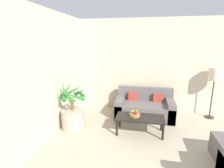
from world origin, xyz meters
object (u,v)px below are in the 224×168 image
Objects in this scene: floor_lamp at (215,76)px; coffee_table at (140,119)px; apple_red at (136,113)px; orange_fruit at (136,111)px; apple_green at (132,111)px; sofa_loveseat at (144,107)px; potted_palm at (73,114)px; fruit_bowl at (135,115)px.

coffee_table is (-1.86, -1.21, -0.82)m from floor_lamp.
apple_red is 1.07× the size of orange_fruit.
apple_green is at bearing 146.33° from apple_red.
coffee_table is at bearing -95.45° from sofa_loveseat.
orange_fruit is (-1.95, -1.12, -0.67)m from floor_lamp.
apple_red is (1.47, 0.08, 0.12)m from potted_palm.
sofa_loveseat is 1.44× the size of coffee_table.
floor_lamp is at bearing 29.87° from orange_fruit.
potted_palm is 1.06× the size of coffee_table.
fruit_bowl is (-0.12, 0.02, 0.08)m from coffee_table.
fruit_bowl reaches higher than coffee_table.
floor_lamp is 2.35m from orange_fruit.
fruit_bowl is at bearing -26.96° from apple_green.
coffee_table is at bearing -146.94° from floor_lamp.
apple_green reaches higher than coffee_table.
potted_palm is 1.48m from apple_red.
orange_fruit is (0.03, 0.07, 0.07)m from fruit_bowl.
potted_palm is 1.46m from fruit_bowl.
apple_red is 0.09m from apple_green.
coffee_table is at bearing -15.81° from apple_green.
floor_lamp reaches higher than fruit_bowl.
orange_fruit is (0.08, 0.04, -0.00)m from apple_green.
coffee_table is 4.40× the size of fruit_bowl.
potted_palm reaches higher than sofa_loveseat.
apple_red is (0.02, -0.02, 0.07)m from fruit_bowl.
floor_lamp is 2.40m from apple_red.
apple_red is at bearing -48.07° from fruit_bowl.
floor_lamp reaches higher than apple_green.
sofa_loveseat reaches higher than fruit_bowl.
sofa_loveseat reaches higher than apple_red.
potted_palm is 1.58m from coffee_table.
fruit_bowl is 0.10m from orange_fruit.
apple_green is 1.12× the size of orange_fruit.
sofa_loveseat reaches higher than apple_green.
coffee_table is at bearing -0.82° from apple_red.
potted_palm is at bearing -159.45° from floor_lamp.
orange_fruit is at bearing -101.99° from sofa_loveseat.
fruit_bowl is 0.09m from apple_green.
fruit_bowl is 0.07m from apple_red.
fruit_bowl is at bearing 3.95° from potted_palm.
apple_red is (-0.10, 0.00, 0.15)m from coffee_table.
floor_lamp is at bearing 20.55° from potted_palm.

